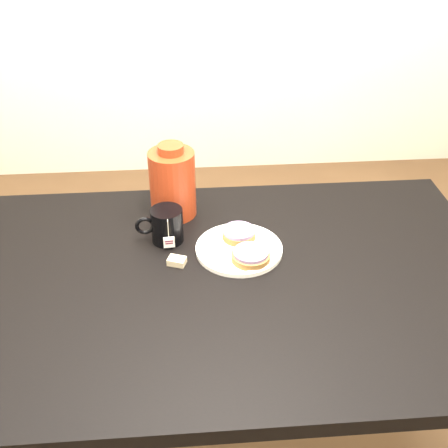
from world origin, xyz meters
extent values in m
cube|color=black|center=(0.00, 0.00, 0.73)|extent=(1.40, 0.90, 0.04)
cylinder|color=black|center=(-0.64, 0.39, 0.35)|extent=(0.06, 0.06, 0.71)
cylinder|color=black|center=(0.64, 0.39, 0.35)|extent=(0.06, 0.06, 0.71)
cylinder|color=white|center=(0.03, 0.11, 0.76)|extent=(0.23, 0.23, 0.01)
torus|color=white|center=(0.03, 0.11, 0.76)|extent=(0.23, 0.23, 0.01)
cylinder|color=brown|center=(0.04, 0.15, 0.77)|extent=(0.10, 0.10, 0.02)
cylinder|color=gray|center=(0.04, 0.15, 0.79)|extent=(0.10, 0.10, 0.01)
cylinder|color=brown|center=(0.06, 0.05, 0.77)|extent=(0.11, 0.11, 0.02)
cylinder|color=gray|center=(0.06, 0.05, 0.79)|extent=(0.10, 0.10, 0.01)
cylinder|color=black|center=(-0.16, 0.17, 0.80)|extent=(0.09, 0.09, 0.10)
cylinder|color=black|center=(-0.16, 0.17, 0.84)|extent=(0.08, 0.08, 0.00)
torus|color=black|center=(-0.21, 0.17, 0.80)|extent=(0.05, 0.02, 0.05)
cylinder|color=beige|center=(-0.15, 0.12, 0.82)|extent=(0.00, 0.00, 0.05)
cube|color=white|center=(-0.15, 0.12, 0.78)|extent=(0.03, 0.00, 0.03)
cube|color=#C6B793|center=(-0.13, 0.06, 0.76)|extent=(0.05, 0.05, 0.02)
cylinder|color=maroon|center=(-0.14, 0.31, 0.85)|extent=(0.16, 0.16, 0.20)
cylinder|color=maroon|center=(-0.14, 0.31, 0.96)|extent=(0.07, 0.07, 0.02)
camera|label=1|loc=(-0.10, -1.10, 1.65)|focal=45.00mm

